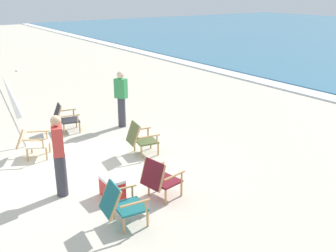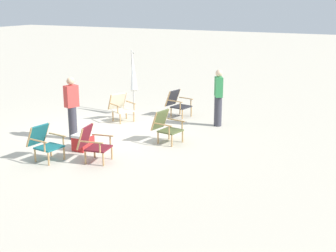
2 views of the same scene
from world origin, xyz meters
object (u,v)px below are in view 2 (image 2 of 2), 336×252
beach_chair_back_left (44,142)px  person_by_waterline (72,108)px  beach_chair_back_right (177,103)px  beach_chair_front_right (166,126)px  umbrella_furled_white (133,73)px  beach_chair_front_left (120,106)px  person_near_chairs (218,97)px  cooler_box (83,142)px  beach_chair_far_center (92,143)px

beach_chair_back_left → person_by_waterline: bearing=-164.4°
beach_chair_back_right → beach_chair_front_right: (2.58, 0.93, 0.00)m
umbrella_furled_white → person_by_waterline: umbrella_furled_white is taller
beach_chair_front_left → person_near_chairs: person_near_chairs is taller
cooler_box → beach_chair_far_center: bearing=50.8°
beach_chair_back_left → person_near_chairs: (-4.53, 2.44, 0.41)m
beach_chair_front_right → person_by_waterline: size_ratio=0.50×
beach_chair_back_left → cooler_box: bearing=161.6°
beach_chair_back_right → umbrella_furled_white: bearing=-77.3°
person_by_waterline → umbrella_furled_white: bearing=-179.2°
beach_chair_front_left → beach_chair_back_right: bearing=134.3°
beach_chair_back_right → person_by_waterline: (3.44, -1.34, 0.41)m
person_near_chairs → beach_chair_back_right: bearing=-108.1°
beach_chair_front_left → umbrella_furled_white: bearing=-173.7°
beach_chair_back_right → person_near_chairs: person_near_chairs is taller
umbrella_furled_white → cooler_box: bearing=12.4°
beach_chair_front_right → beach_chair_back_left: bearing=-36.7°
beach_chair_front_right → beach_chair_far_center: (2.05, -0.79, 0.00)m
umbrella_furled_white → beach_chair_back_right: bearing=102.7°
beach_chair_back_left → person_near_chairs: 5.17m
umbrella_furled_white → beach_chair_front_right: bearing=45.6°
beach_chair_far_center → beach_chair_back_right: bearing=-178.2°
umbrella_furled_white → beach_chair_far_center: bearing=19.5°
beach_chair_front_left → beach_chair_far_center: beach_chair_far_center is taller
cooler_box → beach_chair_back_left: bearing=-18.4°
beach_chair_back_right → person_by_waterline: 3.72m
umbrella_furled_white → person_near_chairs: size_ratio=1.22×
beach_chair_front_left → umbrella_furled_white: umbrella_furled_white is taller
beach_chair_front_left → person_by_waterline: person_by_waterline is taller
cooler_box → person_near_chairs: bearing=149.2°
beach_chair_front_right → person_by_waterline: person_by_waterline is taller
beach_chair_back_left → person_by_waterline: person_by_waterline is taller
beach_chair_far_center → cooler_box: size_ratio=1.68×
beach_chair_front_right → umbrella_furled_white: (-2.27, -2.32, 0.87)m
beach_chair_front_right → person_near_chairs: person_near_chairs is taller
beach_chair_back_right → person_by_waterline: bearing=-21.3°
beach_chair_front_right → beach_chair_far_center: bearing=-21.2°
person_near_chairs → person_by_waterline: 4.12m
beach_chair_front_right → person_by_waterline: (0.86, -2.28, 0.41)m
beach_chair_far_center → umbrella_furled_white: size_ratio=0.41×
person_near_chairs → cooler_box: person_near_chairs is taller
beach_chair_back_left → beach_chair_far_center: beach_chair_far_center is taller
beach_chair_back_left → beach_chair_far_center: size_ratio=0.98×
beach_chair_front_left → beach_chair_back_left: (3.78, 0.39, -0.00)m
beach_chair_front_left → beach_chair_back_left: beach_chair_front_left is taller
beach_chair_front_right → beach_chair_far_center: beach_chair_far_center is taller
person_near_chairs → person_by_waterline: size_ratio=1.00×
person_by_waterline → beach_chair_front_right: bearing=110.7°
beach_chair_front_left → person_near_chairs: 2.96m
beach_chair_front_left → umbrella_furled_white: size_ratio=0.45×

